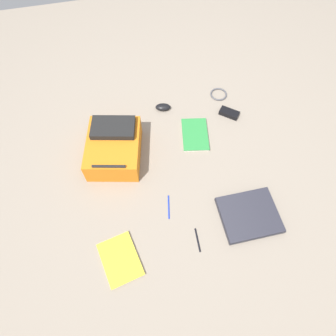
# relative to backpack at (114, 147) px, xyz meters

# --- Properties ---
(ground_plane) EXTENTS (3.90, 3.90, 0.00)m
(ground_plane) POSITION_rel_backpack_xyz_m (-0.32, 0.22, -0.08)
(ground_plane) COLOR gray
(backpack) EXTENTS (0.39, 0.44, 0.19)m
(backpack) POSITION_rel_backpack_xyz_m (0.00, 0.00, 0.00)
(backpack) COLOR orange
(backpack) RESTS_ON ground_plane
(laptop) EXTENTS (0.32, 0.28, 0.03)m
(laptop) POSITION_rel_backpack_xyz_m (-0.67, 0.58, -0.07)
(laptop) COLOR #24242C
(laptop) RESTS_ON ground_plane
(book_blue) EXTENTS (0.21, 0.28, 0.02)m
(book_blue) POSITION_rel_backpack_xyz_m (-0.53, -0.03, -0.07)
(book_blue) COLOR silver
(book_blue) RESTS_ON ground_plane
(book_comic) EXTENTS (0.23, 0.28, 0.02)m
(book_comic) POSITION_rel_backpack_xyz_m (0.07, 0.66, -0.08)
(book_comic) COLOR silver
(book_comic) RESTS_ON ground_plane
(computer_mouse) EXTENTS (0.11, 0.08, 0.04)m
(computer_mouse) POSITION_rel_backpack_xyz_m (-0.37, -0.30, -0.06)
(computer_mouse) COLOR black
(computer_mouse) RESTS_ON ground_plane
(cable_coil) EXTENTS (0.12, 0.12, 0.01)m
(cable_coil) POSITION_rel_backpack_xyz_m (-0.79, -0.34, -0.08)
(cable_coil) COLOR #4C4C51
(cable_coil) RESTS_ON ground_plane
(power_brick) EXTENTS (0.14, 0.13, 0.03)m
(power_brick) POSITION_rel_backpack_xyz_m (-0.80, -0.15, -0.07)
(power_brick) COLOR black
(power_brick) RESTS_ON ground_plane
(pen_black) EXTENTS (0.02, 0.13, 0.01)m
(pen_black) POSITION_rel_backpack_xyz_m (-0.35, 0.65, -0.08)
(pen_black) COLOR black
(pen_black) RESTS_ON ground_plane
(pen_blue) EXTENTS (0.04, 0.14, 0.01)m
(pen_blue) POSITION_rel_backpack_xyz_m (-0.24, 0.43, -0.08)
(pen_blue) COLOR #1933B2
(pen_blue) RESTS_ON ground_plane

